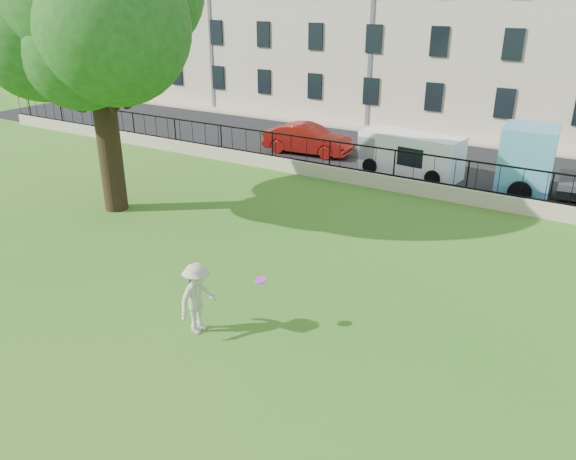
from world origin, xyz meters
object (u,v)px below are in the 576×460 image
Objects in this scene: red_sedan at (308,139)px; man at (198,298)px; frisbee at (260,280)px; tree at (91,6)px; white_van at (410,155)px.

man is at bearing -164.06° from red_sedan.
frisbee is 16.50m from red_sedan.
tree is 14.27m from white_van.
tree reaches higher than red_sedan.
red_sedan is at bearing 178.28° from white_van.
white_van is at bearing 51.12° from tree.
red_sedan is at bearing 77.95° from tree.
man is 6.66× the size of frisbee.
man is at bearing -30.70° from tree.
red_sedan reaches higher than frisbee.
frisbee is at bearing -77.84° from white_van.
red_sedan is (2.30, 10.77, -6.46)m from tree.
red_sedan is 5.80m from white_van.
tree is at bearing 156.96° from frisbee.
man is at bearing -143.49° from frisbee.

